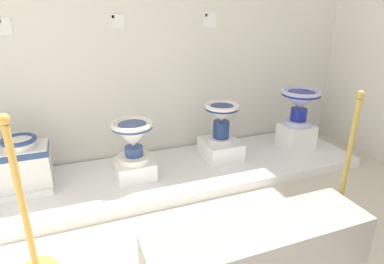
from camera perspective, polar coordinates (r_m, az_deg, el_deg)
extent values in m
cube|color=silver|center=(3.23, -5.55, 21.47)|extent=(4.33, 0.06, 3.06)
cube|color=white|center=(3.10, -1.95, -7.07)|extent=(3.50, 0.93, 0.09)
cube|color=white|center=(3.04, -26.93, -8.69)|extent=(0.39, 0.31, 0.05)
cube|color=white|center=(2.95, -27.55, -5.39)|extent=(0.40, 0.27, 0.34)
cube|color=navy|center=(2.90, -27.99, -3.03)|extent=(0.41, 0.28, 0.05)
cylinder|color=white|center=(2.88, -28.21, -1.82)|extent=(0.24, 0.24, 0.06)
torus|color=navy|center=(2.87, -28.32, -1.24)|extent=(0.27, 0.27, 0.04)
cube|color=white|center=(2.92, -10.00, -6.46)|extent=(0.33, 0.31, 0.16)
cylinder|color=white|center=(2.87, -10.14, -4.54)|extent=(0.30, 0.30, 0.05)
cylinder|color=#314883|center=(2.85, -10.22, -3.32)|extent=(0.16, 0.16, 0.08)
cone|color=white|center=(2.79, -10.41, -0.62)|extent=(0.35, 0.35, 0.21)
cylinder|color=#314883|center=(2.76, -10.53, 1.00)|extent=(0.34, 0.34, 0.03)
torus|color=white|center=(2.75, -10.55, 1.39)|extent=(0.36, 0.36, 0.04)
cylinder|color=#314883|center=(2.76, -10.55, 1.30)|extent=(0.24, 0.24, 0.01)
cube|color=white|center=(3.27, 5.05, -3.00)|extent=(0.35, 0.39, 0.17)
cylinder|color=white|center=(3.23, 5.11, -1.25)|extent=(0.25, 0.25, 0.04)
cylinder|color=navy|center=(3.19, 5.17, 0.48)|extent=(0.16, 0.16, 0.17)
cone|color=white|center=(3.14, 5.27, 3.26)|extent=(0.32, 0.32, 0.16)
cylinder|color=navy|center=(3.12, 5.30, 4.27)|extent=(0.32, 0.32, 0.03)
torus|color=white|center=(3.11, 5.31, 4.62)|extent=(0.34, 0.34, 0.04)
cylinder|color=navy|center=(3.11, 5.31, 4.53)|extent=(0.23, 0.23, 0.01)
cube|color=white|center=(3.63, 17.87, -0.75)|extent=(0.32, 0.29, 0.26)
cylinder|color=silver|center=(3.57, 18.15, 1.61)|extent=(0.27, 0.27, 0.05)
cylinder|color=navy|center=(3.55, 18.32, 2.98)|extent=(0.17, 0.17, 0.13)
cone|color=silver|center=(3.50, 18.60, 5.34)|extent=(0.39, 0.39, 0.18)
cylinder|color=navy|center=(3.49, 18.73, 6.41)|extent=(0.39, 0.39, 0.03)
torus|color=silver|center=(3.48, 18.77, 6.73)|extent=(0.40, 0.40, 0.04)
cylinder|color=navy|center=(3.48, 18.76, 6.65)|extent=(0.28, 0.28, 0.01)
cube|color=white|center=(3.10, -30.16, 15.80)|extent=(0.10, 0.01, 0.14)
cube|color=white|center=(3.10, -13.03, 18.55)|extent=(0.12, 0.01, 0.12)
cube|color=slate|center=(3.10, -13.80, 19.17)|extent=(0.02, 0.01, 0.02)
cube|color=white|center=(3.36, 3.21, 19.18)|extent=(0.13, 0.01, 0.15)
cube|color=slate|center=(3.34, 2.53, 19.94)|extent=(0.02, 0.01, 0.02)
cylinder|color=gold|center=(2.05, -27.76, -11.25)|extent=(0.04, 0.04, 0.93)
sphere|color=gold|center=(1.86, -30.34, 1.94)|extent=(0.06, 0.06, 0.06)
cylinder|color=#B89944|center=(2.91, 24.53, -11.91)|extent=(0.25, 0.25, 0.02)
cylinder|color=#B89944|center=(2.71, 25.97, -3.78)|extent=(0.04, 0.04, 0.88)
sphere|color=#B89944|center=(2.56, 27.64, 5.84)|extent=(0.06, 0.06, 0.06)
cube|color=gray|center=(1.99, 11.68, -20.51)|extent=(1.30, 0.36, 0.40)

